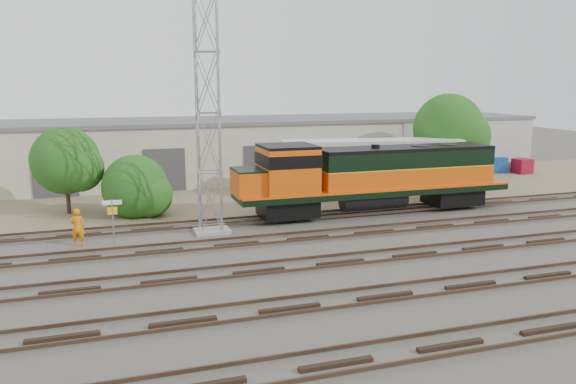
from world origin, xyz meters
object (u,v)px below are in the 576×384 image
object	(u,v)px
worker	(78,227)
signal_tower	(208,117)
locomotive	(370,176)
semi_trailer	(376,160)

from	to	relation	value
worker	signal_tower	bearing A→B (deg)	-165.35
locomotive	signal_tower	size ratio (longest dim) A/B	1.38
locomotive	worker	xyz separation A→B (m)	(-17.82, -1.93, -1.52)
worker	semi_trailer	size ratio (longest dim) A/B	0.14
locomotive	semi_trailer	size ratio (longest dim) A/B	1.32
locomotive	signal_tower	world-z (taller)	signal_tower
locomotive	worker	world-z (taller)	locomotive
signal_tower	semi_trailer	distance (m)	16.13
signal_tower	semi_trailer	world-z (taller)	signal_tower
signal_tower	semi_trailer	xyz separation A→B (m)	(13.97, 7.05, -3.89)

